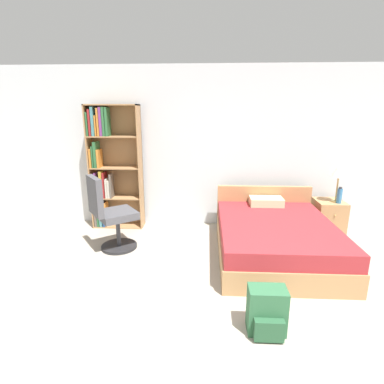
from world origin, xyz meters
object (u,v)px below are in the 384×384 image
Objects in this scene: table_lamp at (339,172)px; backpack_green at (267,312)px; bookshelf at (109,167)px; bed at (274,236)px; office_chair at (110,215)px; nightstand at (328,217)px; water_bottle at (339,196)px.

table_lamp reaches higher than backpack_green.
bookshelf is 2.78m from bed.
backpack_green is (1.86, -1.55, -0.31)m from office_chair.
bed is 1.59m from backpack_green.
bed is 4.65× the size of backpack_green.
nightstand is (3.26, 0.79, -0.24)m from office_chair.
water_bottle is (0.02, -0.08, -0.35)m from table_lamp.
bookshelf is at bearing 131.13° from backpack_green.
bookshelf is at bearing 178.36° from nightstand.
office_chair is 2.44m from backpack_green.
backpack_green is at bearing -48.87° from bookshelf.
water_bottle is at bearing 11.47° from office_chair.
table_lamp reaches higher than office_chair.
bed is at bearing -142.14° from nightstand.
office_chair is at bearing -166.30° from nightstand.
water_bottle is at bearing 31.60° from bed.
office_chair is (0.28, -0.90, -0.51)m from bookshelf.
nightstand is 2.09× the size of water_bottle.
nightstand is at bearing 124.53° from water_bottle.
office_chair is 3.44m from table_lamp.
table_lamp reaches higher than nightstand.
bed is at bearing 76.21° from backpack_green.
nightstand is at bearing -1.64° from bookshelf.
office_chair is 2.54× the size of backpack_green.
nightstand is at bearing 37.86° from bed.
nightstand is 1.26× the size of backpack_green.
water_bottle is (0.08, -0.12, 0.38)m from nightstand.
office_chair is (-2.24, 0.00, 0.26)m from bed.
table_lamp is 2.34× the size of water_bottle.
water_bottle is at bearing -77.33° from table_lamp.
table_lamp is (3.32, 0.75, 0.50)m from office_chair.
water_bottle is at bearing -3.45° from bookshelf.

